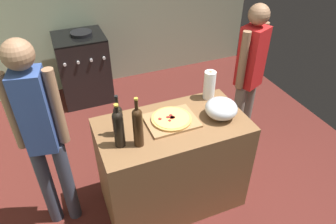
{
  "coord_description": "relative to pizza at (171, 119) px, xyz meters",
  "views": [
    {
      "loc": [
        -0.91,
        -1.15,
        2.43
      ],
      "look_at": [
        -0.13,
        0.75,
        0.95
      ],
      "focal_mm": 33.63,
      "sensor_mm": 36.0,
      "label": 1
    }
  ],
  "objects": [
    {
      "name": "ground_plane",
      "position": [
        0.13,
        0.86,
        -0.94
      ],
      "size": [
        4.23,
        3.68,
        0.02
      ],
      "primitive_type": "cube",
      "color": "#511E19"
    },
    {
      "name": "counter",
      "position": [
        -0.0,
        -0.03,
        -0.48
      ],
      "size": [
        1.21,
        0.65,
        0.9
      ],
      "primitive_type": "cube",
      "color": "brown",
      "rests_on": "ground_plane"
    },
    {
      "name": "cutting_board",
      "position": [
        0.0,
        -0.0,
        -0.02
      ],
      "size": [
        0.4,
        0.32,
        0.02
      ],
      "primitive_type": "cube",
      "color": "#9E7247",
      "rests_on": "counter"
    },
    {
      "name": "pizza",
      "position": [
        0.0,
        0.0,
        0.0
      ],
      "size": [
        0.32,
        0.32,
        0.03
      ],
      "color": "tan",
      "rests_on": "cutting_board"
    },
    {
      "name": "mixing_bowl",
      "position": [
        0.4,
        -0.09,
        0.05
      ],
      "size": [
        0.26,
        0.26,
        0.16
      ],
      "color": "#B2B2B7",
      "rests_on": "counter"
    },
    {
      "name": "paper_towel_roll",
      "position": [
        0.44,
        0.2,
        0.1
      ],
      "size": [
        0.1,
        0.1,
        0.26
      ],
      "color": "white",
      "rests_on": "counter"
    },
    {
      "name": "wine_bottle_amber",
      "position": [
        -0.32,
        -0.16,
        0.14
      ],
      "size": [
        0.07,
        0.07,
        0.4
      ],
      "color": "#331E0F",
      "rests_on": "counter"
    },
    {
      "name": "wine_bottle_green",
      "position": [
        -0.45,
        -0.11,
        0.13
      ],
      "size": [
        0.08,
        0.08,
        0.36
      ],
      "color": "black",
      "rests_on": "counter"
    },
    {
      "name": "wine_bottle_dark",
      "position": [
        -0.42,
        0.0,
        0.11
      ],
      "size": [
        0.07,
        0.07,
        0.35
      ],
      "color": "black",
      "rests_on": "counter"
    },
    {
      "name": "stove",
      "position": [
        -0.4,
        2.05,
        -0.47
      ],
      "size": [
        0.63,
        0.6,
        0.95
      ],
      "color": "black",
      "rests_on": "ground_plane"
    },
    {
      "name": "person_in_stripes",
      "position": [
        -0.96,
        0.15,
        0.05
      ],
      "size": [
        0.37,
        0.23,
        1.69
      ],
      "color": "#383D4C",
      "rests_on": "ground_plane"
    },
    {
      "name": "person_in_red",
      "position": [
        1.0,
        0.41,
        -0.01
      ],
      "size": [
        0.36,
        0.27,
        1.6
      ],
      "color": "slate",
      "rests_on": "ground_plane"
    }
  ]
}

